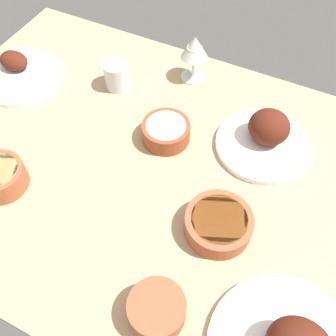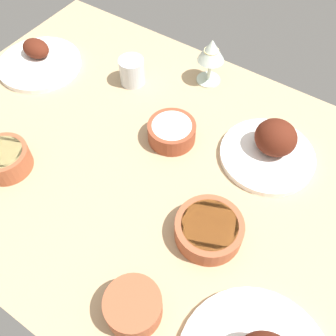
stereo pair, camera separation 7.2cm
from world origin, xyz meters
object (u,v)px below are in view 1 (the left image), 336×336
at_px(wine_glass, 195,50).
at_px(bowl_cream, 166,131).
at_px(plate_far_side, 18,73).
at_px(bowl_onions, 157,310).
at_px(water_tumbler, 117,75).
at_px(plate_near_viewer, 265,136).
at_px(bowl_soup, 218,224).

bearing_deg(wine_glass, bowl_cream, -82.30).
xyz_separation_m(plate_far_side, wine_glass, (0.47, 0.22, 0.08)).
distance_m(bowl_onions, water_tumbler, 0.66).
distance_m(wine_glass, water_tumbler, 0.23).
distance_m(plate_near_viewer, wine_glass, 0.32).
distance_m(plate_near_viewer, bowl_cream, 0.25).
relative_size(bowl_cream, bowl_soup, 0.84).
xyz_separation_m(plate_near_viewer, bowl_soup, (-0.02, -0.28, -0.01)).
distance_m(bowl_soup, water_tumbler, 0.53).
bearing_deg(plate_far_side, bowl_cream, -2.56).
relative_size(wine_glass, water_tumbler, 1.78).
relative_size(plate_near_viewer, water_tumbler, 3.02).
xyz_separation_m(bowl_soup, bowl_onions, (-0.04, -0.22, 0.01)).
distance_m(bowl_soup, wine_glass, 0.51).
relative_size(bowl_soup, water_tumbler, 1.89).
bearing_deg(plate_near_viewer, bowl_cream, -158.70).
xyz_separation_m(plate_far_side, bowl_onions, (0.68, -0.43, 0.02)).
bearing_deg(wine_glass, bowl_onions, -71.78).
bearing_deg(plate_far_side, plate_near_viewer, 5.38).
xyz_separation_m(bowl_cream, bowl_soup, (0.22, -0.19, -0.00)).
bearing_deg(plate_near_viewer, water_tumbler, 176.58).
bearing_deg(plate_near_viewer, wine_glass, 149.81).
bearing_deg(bowl_onions, wine_glass, 108.22).
xyz_separation_m(bowl_soup, wine_glass, (-0.25, 0.43, 0.07)).
relative_size(plate_far_side, wine_glass, 1.78).
bearing_deg(water_tumbler, bowl_soup, -35.07).
height_order(plate_far_side, bowl_soup, plate_far_side).
xyz_separation_m(plate_near_viewer, water_tumbler, (-0.45, 0.03, 0.01)).
height_order(bowl_soup, bowl_onions, bowl_onions).
relative_size(bowl_cream, wine_glass, 0.88).
distance_m(plate_far_side, water_tumbler, 0.30).
relative_size(bowl_soup, bowl_onions, 1.34).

